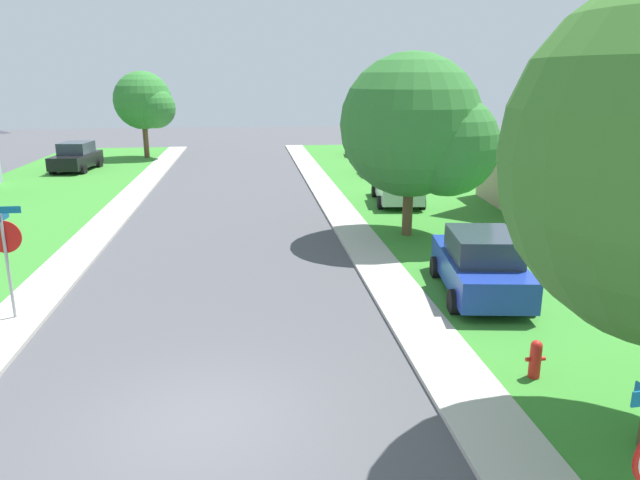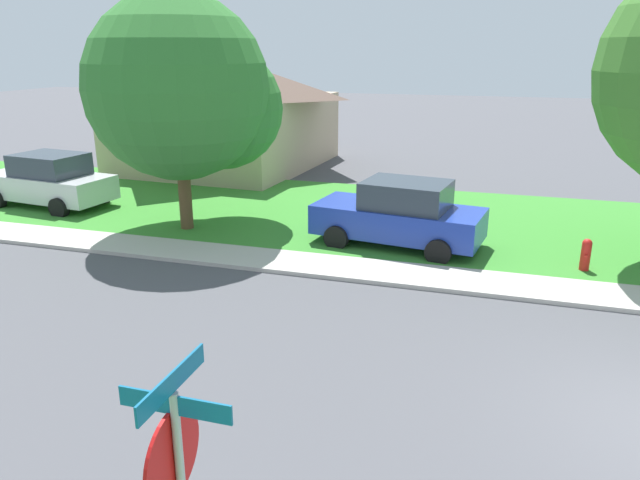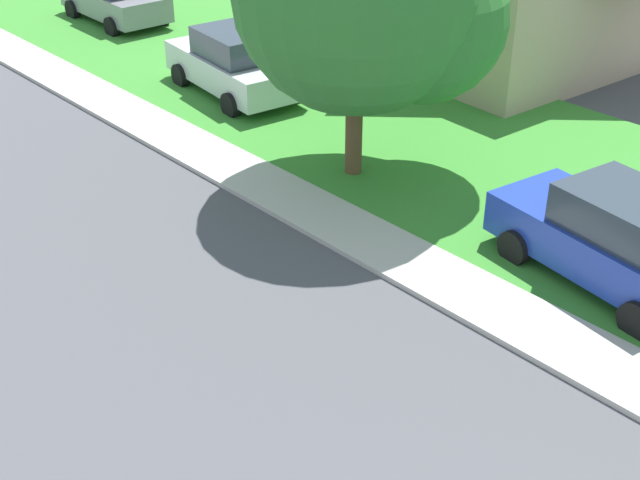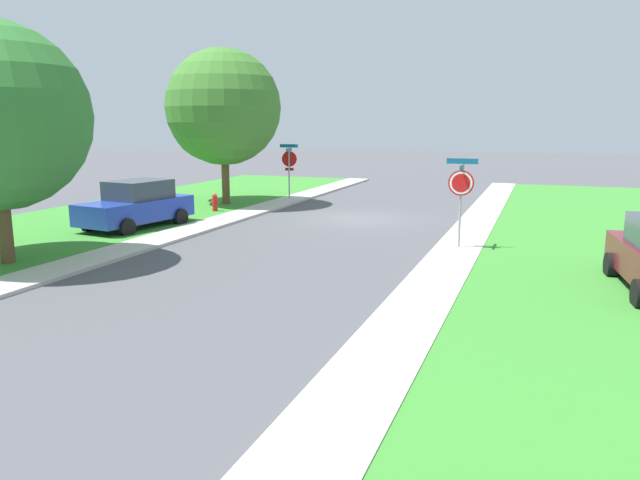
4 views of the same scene
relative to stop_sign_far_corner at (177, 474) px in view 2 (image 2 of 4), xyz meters
name	(u,v)px [view 2 (image 2 of 4)]	position (x,y,z in m)	size (l,w,h in m)	color
sidewalk_east	(123,245)	(9.41, 7.13, -1.84)	(1.40, 56.00, 0.10)	#B7B2A8
lawn_east	(206,203)	(14.11, 7.13, -1.85)	(8.00, 56.00, 0.08)	#38842D
stop_sign_far_corner	(177,474)	(0.00, 0.00, 0.00)	(0.92, 0.92, 2.77)	#9E9EA3
car_silver_behind_trees	(49,181)	(12.25, 11.77, -1.01)	(2.40, 4.48, 1.76)	silver
car_blue_driveway_right	(400,215)	(11.50, 0.21, -1.01)	(2.50, 4.52, 1.76)	#1E389E
tree_across_right	(189,93)	(11.47, 6.04, 1.92)	(5.28, 4.92, 6.43)	brown
house_right_setback	(227,111)	(20.43, 9.24, 0.49)	(9.46, 8.34, 4.60)	tan
fire_hydrant	(586,255)	(10.84, -4.22, -1.45)	(0.38, 0.22, 0.83)	red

